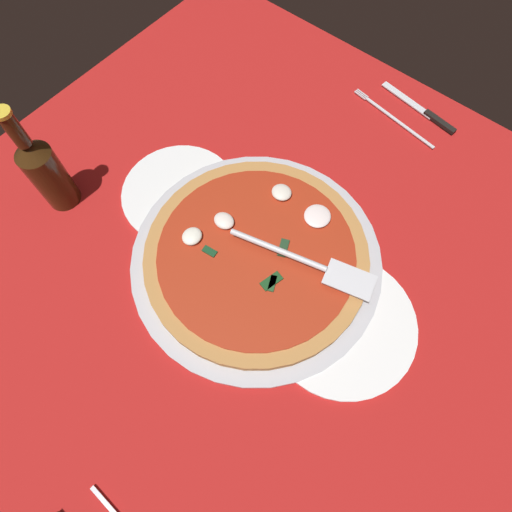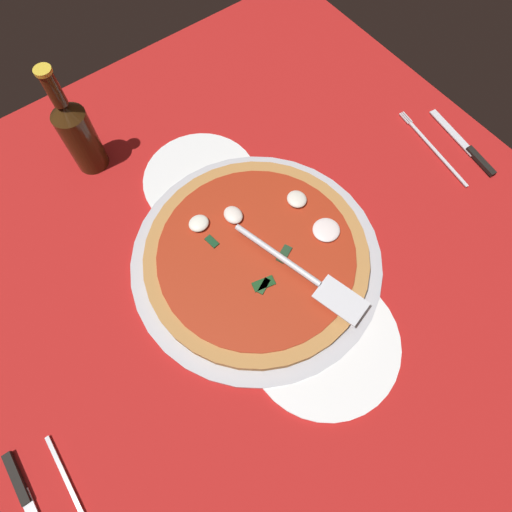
# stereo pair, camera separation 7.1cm
# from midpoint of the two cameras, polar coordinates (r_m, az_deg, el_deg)

# --- Properties ---
(ground_plane) EXTENTS (1.08, 1.08, 0.01)m
(ground_plane) POSITION_cam_midpoint_polar(r_m,az_deg,el_deg) (0.75, -4.03, -0.12)
(ground_plane) COLOR #AD1A19
(checker_pattern) EXTENTS (1.08, 1.08, 0.00)m
(checker_pattern) POSITION_cam_midpoint_polar(r_m,az_deg,el_deg) (0.74, -4.05, 0.03)
(checker_pattern) COLOR silver
(checker_pattern) RESTS_ON ground_plane
(pizza_pan) EXTENTS (0.43, 0.43, 0.01)m
(pizza_pan) POSITION_cam_midpoint_polar(r_m,az_deg,el_deg) (0.73, -2.79, -0.83)
(pizza_pan) COLOR #B9BBC4
(pizza_pan) RESTS_ON ground_plane
(dinner_plate_left) EXTENTS (0.21, 0.21, 0.01)m
(dinner_plate_left) POSITION_cam_midpoint_polar(r_m,az_deg,el_deg) (0.81, -12.66, 7.96)
(dinner_plate_left) COLOR white
(dinner_plate_left) RESTS_ON ground_plane
(dinner_plate_right) EXTENTS (0.24, 0.24, 0.01)m
(dinner_plate_right) POSITION_cam_midpoint_polar(r_m,az_deg,el_deg) (0.70, 8.43, -9.29)
(dinner_plate_right) COLOR white
(dinner_plate_right) RESTS_ON ground_plane
(pizza) EXTENTS (0.38, 0.38, 0.03)m
(pizza) POSITION_cam_midpoint_polar(r_m,az_deg,el_deg) (0.71, -2.83, -0.19)
(pizza) COLOR #B77D40
(pizza) RESTS_ON pizza_pan
(pizza_server) EXTENTS (0.24, 0.09, 0.01)m
(pizza_server) POSITION_cam_midpoint_polar(r_m,az_deg,el_deg) (0.68, 3.71, -1.06)
(pizza_server) COLOR silver
(pizza_server) RESTS_ON pizza
(place_setting_far) EXTENTS (0.23, 0.16, 0.01)m
(place_setting_far) POSITION_cam_midpoint_polar(r_m,az_deg,el_deg) (0.95, 17.64, 17.15)
(place_setting_far) COLOR white
(place_setting_far) RESTS_ON ground_plane
(beer_bottle) EXTENTS (0.06, 0.06, 0.22)m
(beer_bottle) POSITION_cam_midpoint_polar(r_m,az_deg,el_deg) (0.82, -28.59, 9.67)
(beer_bottle) COLOR #38210D
(beer_bottle) RESTS_ON ground_plane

